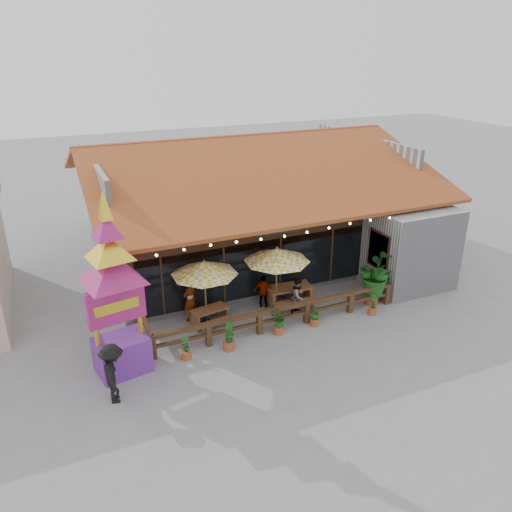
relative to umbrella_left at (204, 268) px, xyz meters
name	(u,v)px	position (x,y,z in m)	size (l,w,h in m)	color
ground	(311,314)	(4.07, -1.01, -2.34)	(100.00, 100.00, 0.00)	gray
restaurant_building	(251,214)	(4.33, 5.60, -0.14)	(15.50, 14.73, 6.09)	#ACABB0
patio_railing	(263,315)	(1.82, -1.27, -1.73)	(10.00, 2.60, 0.92)	#4D321B
umbrella_left	(204,268)	(0.00, 0.00, 0.00)	(3.30, 3.30, 2.69)	brown
umbrella_right	(277,255)	(2.92, -0.15, 0.09)	(3.23, 3.23, 2.79)	brown
picnic_table_left	(210,314)	(0.10, -0.11, -1.89)	(1.59, 1.43, 0.68)	brown
picnic_table_right	(289,293)	(3.58, -0.02, -1.75)	(1.98, 1.75, 0.88)	brown
thai_sign_tower	(112,274)	(-3.49, -1.77, 1.16)	(2.86, 2.86, 6.63)	#642790
tropical_plant	(373,276)	(6.84, -1.18, -1.11)	(1.86, 1.97, 2.16)	brown
diner_a	(190,300)	(-0.46, 0.53, -1.48)	(0.63, 0.41, 1.73)	#331A10
diner_b	(298,296)	(3.63, -0.69, -1.59)	(0.73, 0.57, 1.50)	#331A10
diner_c	(264,292)	(2.58, 0.32, -1.64)	(0.82, 0.34, 1.41)	#331A10
pedestrian	(113,373)	(-3.98, -3.22, -1.37)	(1.25, 0.72, 1.94)	black
planter_a	(186,349)	(-1.40, -1.97, -1.98)	(0.36, 0.36, 0.88)	brown
planter_b	(229,338)	(0.14, -2.03, -1.88)	(0.42, 0.42, 1.03)	brown
planter_c	(279,321)	(2.22, -1.79, -1.81)	(0.64, 0.58, 0.95)	brown
planter_d	(315,316)	(3.75, -1.82, -1.93)	(0.45, 0.45, 0.87)	brown
planter_e	(373,306)	(6.30, -2.00, -1.98)	(0.35, 0.36, 0.86)	brown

